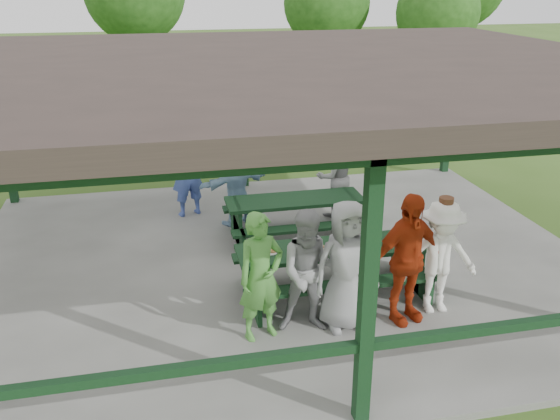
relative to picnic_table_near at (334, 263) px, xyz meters
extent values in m
plane|color=#37591C|center=(-0.50, 1.20, -0.58)|extent=(90.00, 90.00, 0.00)
cube|color=slate|center=(-0.50, 1.20, -0.53)|extent=(10.00, 8.00, 0.10)
cube|color=black|center=(-0.50, -2.60, 1.02)|extent=(0.15, 0.15, 3.00)
cube|color=black|center=(-5.30, 5.00, 1.02)|extent=(0.15, 0.15, 3.00)
cube|color=black|center=(-0.50, 5.00, 1.02)|extent=(0.15, 0.15, 3.00)
cube|color=black|center=(4.30, 5.00, 1.02)|extent=(0.15, 0.15, 3.00)
cube|color=black|center=(-2.90, -2.60, 0.42)|extent=(4.65, 0.10, 0.10)
cube|color=black|center=(-2.90, 5.00, 0.42)|extent=(4.65, 0.10, 0.10)
cube|color=black|center=(1.90, 5.00, 0.42)|extent=(4.65, 0.10, 0.10)
cube|color=black|center=(-0.50, -2.60, 2.42)|extent=(9.80, 0.15, 0.20)
cube|color=black|center=(-0.50, 5.00, 2.42)|extent=(9.80, 0.15, 0.20)
cube|color=#312723|center=(-0.50, 1.20, 2.64)|extent=(10.60, 8.60, 0.24)
cube|color=black|center=(0.00, 0.00, 0.24)|extent=(2.80, 0.75, 0.06)
cube|color=black|center=(0.00, -0.56, -0.06)|extent=(2.80, 0.28, 0.05)
cube|color=black|center=(0.00, 0.55, -0.06)|extent=(2.80, 0.28, 0.05)
cube|color=black|center=(-1.22, 0.00, -0.11)|extent=(0.06, 0.70, 0.75)
cube|color=black|center=(1.22, 0.00, -0.11)|extent=(0.06, 0.70, 0.75)
cube|color=black|center=(-1.22, 0.00, -0.26)|extent=(0.06, 1.39, 0.45)
cube|color=black|center=(1.22, 0.00, -0.26)|extent=(0.06, 1.39, 0.45)
cube|color=black|center=(-0.10, 2.00, 0.24)|extent=(2.38, 0.75, 0.06)
cube|color=black|center=(-0.10, 1.44, -0.06)|extent=(2.38, 0.28, 0.05)
cube|color=black|center=(-0.10, 2.55, -0.06)|extent=(2.38, 0.28, 0.05)
cube|color=black|center=(-1.11, 2.00, -0.11)|extent=(0.06, 0.70, 0.75)
cube|color=black|center=(0.91, 2.00, -0.11)|extent=(0.06, 0.70, 0.75)
cube|color=black|center=(-1.11, 2.00, -0.26)|extent=(0.06, 1.39, 0.45)
cube|color=black|center=(0.91, 2.00, -0.26)|extent=(0.06, 1.39, 0.45)
cylinder|color=white|center=(-0.94, 0.00, 0.28)|extent=(0.22, 0.22, 0.01)
torus|color=#AA663C|center=(-0.98, -0.02, 0.30)|extent=(0.10, 0.10, 0.03)
torus|color=#AA663C|center=(-0.90, -0.02, 0.30)|extent=(0.10, 0.10, 0.03)
torus|color=#AA663C|center=(-0.94, 0.04, 0.30)|extent=(0.10, 0.10, 0.03)
cylinder|color=white|center=(-0.25, 0.00, 0.28)|extent=(0.22, 0.22, 0.01)
torus|color=#AA663C|center=(-0.29, -0.02, 0.30)|extent=(0.10, 0.10, 0.03)
torus|color=#AA663C|center=(-0.21, -0.02, 0.30)|extent=(0.10, 0.10, 0.03)
torus|color=#AA663C|center=(-0.25, 0.04, 0.30)|extent=(0.10, 0.10, 0.03)
cylinder|color=white|center=(0.47, 0.00, 0.28)|extent=(0.22, 0.22, 0.01)
torus|color=#AA663C|center=(0.43, -0.02, 0.30)|extent=(0.10, 0.10, 0.03)
torus|color=#AA663C|center=(0.51, -0.02, 0.30)|extent=(0.10, 0.10, 0.03)
torus|color=#AA663C|center=(0.47, 0.04, 0.30)|extent=(0.10, 0.10, 0.03)
cylinder|color=white|center=(1.02, 0.00, 0.28)|extent=(0.22, 0.22, 0.01)
torus|color=#AA663C|center=(0.98, -0.02, 0.30)|extent=(0.10, 0.10, 0.03)
torus|color=#AA663C|center=(1.06, -0.02, 0.30)|extent=(0.10, 0.10, 0.03)
torus|color=#AA663C|center=(1.02, 0.04, 0.30)|extent=(0.10, 0.10, 0.03)
cylinder|color=#381E0F|center=(-1.17, -0.18, 0.32)|extent=(0.06, 0.06, 0.10)
cylinder|color=#381E0F|center=(-0.61, -0.18, 0.32)|extent=(0.06, 0.06, 0.10)
cylinder|color=#381E0F|center=(0.20, -0.18, 0.32)|extent=(0.06, 0.06, 0.10)
cylinder|color=#381E0F|center=(1.22, -0.18, 0.32)|extent=(0.06, 0.06, 0.10)
cone|color=white|center=(-0.45, 0.20, 0.32)|extent=(0.09, 0.09, 0.10)
cone|color=white|center=(0.14, 0.20, 0.32)|extent=(0.09, 0.09, 0.10)
cone|color=white|center=(0.15, 0.20, 0.32)|extent=(0.09, 0.09, 0.10)
imported|color=#4F9A3C|center=(-1.23, -0.86, 0.37)|extent=(0.72, 0.58, 1.70)
imported|color=#939396|center=(-0.59, -0.85, 0.36)|extent=(0.91, 0.77, 1.67)
imported|color=gray|center=(-0.12, -0.86, 0.40)|extent=(0.90, 0.63, 1.76)
imported|color=#A42C0E|center=(0.70, -0.89, 0.42)|extent=(1.14, 0.72, 1.81)
imported|color=white|center=(1.25, -0.76, 0.33)|extent=(1.08, 0.66, 1.62)
cylinder|color=#55301D|center=(1.25, -0.76, 1.08)|extent=(0.34, 0.34, 0.02)
cylinder|color=#55301D|center=(1.25, -0.76, 1.14)|extent=(0.20, 0.20, 0.11)
imported|color=#80A7C6|center=(-0.98, 2.91, 0.26)|extent=(1.45, 0.93, 1.49)
imported|color=#4055A6|center=(-1.84, 3.53, 0.39)|extent=(0.74, 0.60, 1.75)
imported|color=gray|center=(0.91, 2.91, 0.30)|extent=(0.83, 0.68, 1.56)
imported|color=silver|center=(0.57, 10.91, 0.17)|extent=(5.59, 2.94, 1.50)
cube|color=#1B2798|center=(-2.31, 9.07, 0.22)|extent=(2.93, 1.67, 0.12)
cube|color=#1B2798|center=(-2.24, 8.37, 0.47)|extent=(2.80, 0.33, 0.40)
cube|color=#1B2798|center=(-2.38, 9.77, 0.47)|extent=(2.80, 0.33, 0.40)
cube|color=#1B2798|center=(-3.70, 8.93, 0.47)|extent=(0.20, 1.40, 0.40)
cube|color=#1B2798|center=(-0.91, 9.20, 0.47)|extent=(0.20, 1.40, 0.40)
cylinder|color=black|center=(-3.13, 8.23, -0.20)|extent=(0.78, 0.25, 0.76)
cylinder|color=yellow|center=(-3.13, 8.23, -0.20)|extent=(0.30, 0.25, 0.28)
cylinder|color=black|center=(-3.28, 9.73, -0.20)|extent=(0.78, 0.25, 0.76)
cylinder|color=yellow|center=(-3.28, 9.73, -0.20)|extent=(0.30, 0.25, 0.28)
cylinder|color=black|center=(-1.34, 8.41, -0.20)|extent=(0.78, 0.25, 0.76)
cylinder|color=yellow|center=(-1.34, 8.41, -0.20)|extent=(0.30, 0.25, 0.28)
cylinder|color=black|center=(-1.48, 9.90, -0.20)|extent=(0.78, 0.25, 0.76)
cylinder|color=yellow|center=(-1.48, 9.90, -0.20)|extent=(0.30, 0.25, 0.28)
cube|color=#1B2798|center=(-0.41, 9.25, 0.12)|extent=(1.01, 0.18, 0.08)
cone|color=#F2590C|center=(-3.75, 8.93, 0.57)|extent=(0.06, 0.40, 0.40)
cylinder|color=#352015|center=(-2.66, 16.12, 0.84)|extent=(0.36, 0.36, 2.85)
cylinder|color=#352015|center=(4.36, 15.32, 0.69)|extent=(0.36, 0.36, 2.53)
sphere|color=#1D4713|center=(4.36, 15.32, 2.87)|extent=(3.24, 3.24, 3.24)
cylinder|color=#352015|center=(7.97, 13.43, 0.59)|extent=(0.36, 0.36, 2.34)
sphere|color=#1D4713|center=(7.97, 13.43, 2.60)|extent=(2.99, 2.99, 2.99)
cylinder|color=#352015|center=(10.04, 16.18, 1.00)|extent=(0.36, 0.36, 3.16)
camera|label=1|loc=(-2.40, -7.31, 3.88)|focal=38.00mm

